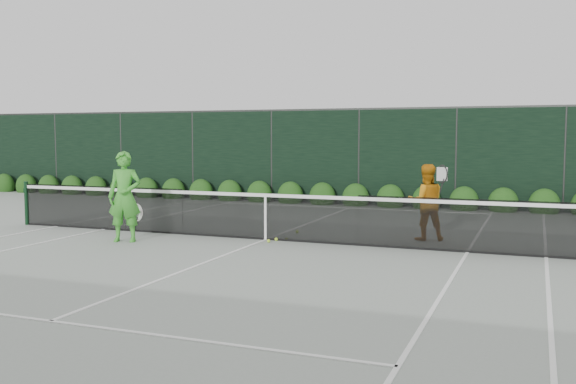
% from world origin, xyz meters
% --- Properties ---
extents(ground, '(80.00, 80.00, 0.00)m').
position_xyz_m(ground, '(0.00, 0.00, 0.00)').
color(ground, gray).
rests_on(ground, ground).
extents(tennis_net, '(12.90, 0.10, 1.07)m').
position_xyz_m(tennis_net, '(-0.02, 0.00, 0.53)').
color(tennis_net, black).
rests_on(tennis_net, ground).
extents(player_woman, '(0.79, 0.64, 1.87)m').
position_xyz_m(player_woman, '(-2.62, -1.25, 0.93)').
color(player_woman, green).
rests_on(player_woman, ground).
extents(player_man, '(0.95, 0.85, 1.60)m').
position_xyz_m(player_man, '(3.14, 1.19, 0.80)').
color(player_man, orange).
rests_on(player_man, ground).
extents(court_lines, '(11.03, 23.83, 0.01)m').
position_xyz_m(court_lines, '(0.00, 0.00, 0.01)').
color(court_lines, white).
rests_on(court_lines, ground).
extents(windscreen_fence, '(32.00, 21.07, 3.06)m').
position_xyz_m(windscreen_fence, '(0.00, -2.71, 1.51)').
color(windscreen_fence, black).
rests_on(windscreen_fence, ground).
extents(hedge_row, '(31.66, 0.65, 0.94)m').
position_xyz_m(hedge_row, '(-0.00, 7.15, 0.23)').
color(hedge_row, '#103B10').
rests_on(hedge_row, ground).
extents(tennis_balls, '(0.33, 1.45, 0.07)m').
position_xyz_m(tennis_balls, '(0.30, 0.21, 0.03)').
color(tennis_balls, '#BFEC34').
rests_on(tennis_balls, ground).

